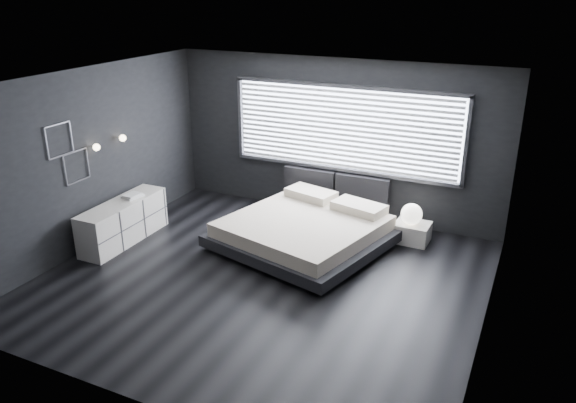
% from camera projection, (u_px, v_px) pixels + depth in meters
% --- Properties ---
extents(room, '(6.04, 6.00, 2.80)m').
position_uv_depth(room, '(261.00, 188.00, 7.51)').
color(room, black).
rests_on(room, ground).
extents(window, '(4.14, 0.09, 1.52)m').
position_uv_depth(window, '(344.00, 129.00, 9.62)').
color(window, white).
rests_on(window, ground).
extents(headboard, '(1.96, 0.16, 0.52)m').
position_uv_depth(headboard, '(335.00, 186.00, 10.00)').
color(headboard, black).
rests_on(headboard, ground).
extents(sconce_near, '(0.18, 0.11, 0.11)m').
position_uv_depth(sconce_near, '(96.00, 147.00, 8.62)').
color(sconce_near, silver).
rests_on(sconce_near, ground).
extents(sconce_far, '(0.18, 0.11, 0.11)m').
position_uv_depth(sconce_far, '(123.00, 138.00, 9.12)').
color(sconce_far, silver).
rests_on(sconce_far, ground).
extents(wall_art_upper, '(0.01, 0.48, 0.48)m').
position_uv_depth(wall_art_upper, '(59.00, 140.00, 8.06)').
color(wall_art_upper, '#47474C').
rests_on(wall_art_upper, ground).
extents(wall_art_lower, '(0.01, 0.48, 0.48)m').
position_uv_depth(wall_art_lower, '(77.00, 166.00, 8.44)').
color(wall_art_lower, '#47474C').
rests_on(wall_art_lower, ground).
extents(bed, '(2.88, 2.80, 0.62)m').
position_uv_depth(bed, '(305.00, 230.00, 8.93)').
color(bed, black).
rests_on(bed, ground).
extents(nightstand, '(0.56, 0.47, 0.32)m').
position_uv_depth(nightstand, '(412.00, 232.00, 9.15)').
color(nightstand, silver).
rests_on(nightstand, ground).
extents(orb_lamp, '(0.34, 0.34, 0.34)m').
position_uv_depth(orb_lamp, '(412.00, 214.00, 9.01)').
color(orb_lamp, white).
rests_on(orb_lamp, nightstand).
extents(dresser, '(0.50, 1.71, 0.68)m').
position_uv_depth(dresser, '(124.00, 222.00, 9.11)').
color(dresser, silver).
rests_on(dresser, ground).
extents(book_stack, '(0.29, 0.35, 0.06)m').
position_uv_depth(book_stack, '(133.00, 196.00, 9.17)').
color(book_stack, silver).
rests_on(book_stack, dresser).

